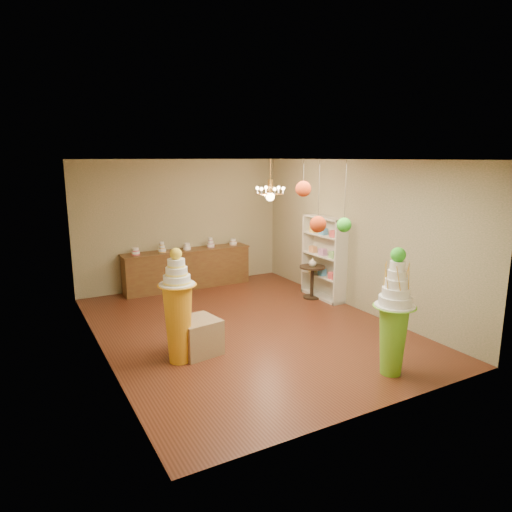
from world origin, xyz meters
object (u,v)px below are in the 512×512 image
pedestal_green (394,323)px  pedestal_orange (178,315)px  round_table (312,278)px  sideboard (188,268)px

pedestal_green → pedestal_orange: bearing=143.8°
pedestal_orange → round_table: (3.64, 1.65, -0.28)m
sideboard → round_table: size_ratio=4.23×
pedestal_green → pedestal_orange: pedestal_green is taller
pedestal_green → pedestal_orange: 3.12m
pedestal_orange → round_table: size_ratio=2.44×
pedestal_green → round_table: size_ratio=2.57×
pedestal_green → pedestal_orange: (-2.51, 1.84, -0.01)m
pedestal_green → round_table: bearing=72.2°
sideboard → pedestal_orange: bearing=-112.3°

